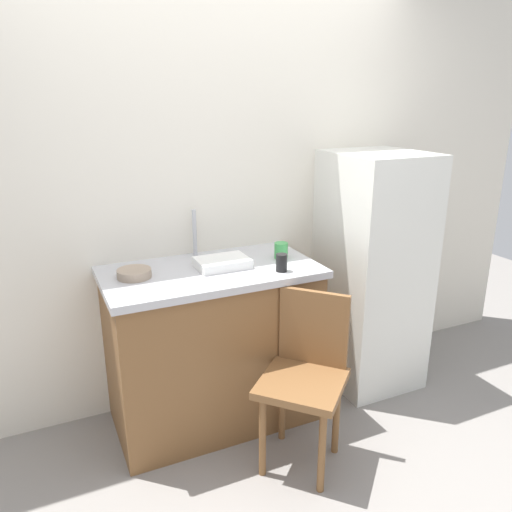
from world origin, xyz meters
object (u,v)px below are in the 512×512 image
(chair, at_px, (306,372))
(refrigerator, at_px, (372,271))
(terracotta_bowl, at_px, (134,273))
(cup_black, at_px, (282,263))
(dish_tray, at_px, (222,263))
(cup_green, at_px, (281,251))

(chair, bearing_deg, refrigerator, 80.22)
(terracotta_bowl, distance_m, cup_black, 0.77)
(dish_tray, xyz_separation_m, terracotta_bowl, (-0.47, 0.04, -0.00))
(terracotta_bowl, xyz_separation_m, cup_green, (0.83, -0.03, 0.02))
(dish_tray, distance_m, cup_green, 0.36)
(chair, bearing_deg, cup_green, 123.44)
(dish_tray, xyz_separation_m, cup_black, (0.26, -0.19, 0.02))
(cup_black, height_order, cup_green, cup_black)
(refrigerator, xyz_separation_m, cup_green, (-0.66, -0.01, 0.23))
(refrigerator, height_order, dish_tray, refrigerator)
(terracotta_bowl, bearing_deg, dish_tray, -4.62)
(cup_black, bearing_deg, terracotta_bowl, 162.48)
(chair, xyz_separation_m, cup_green, (0.12, 0.51, 0.48))
(chair, relative_size, cup_black, 9.45)
(dish_tray, distance_m, terracotta_bowl, 0.47)
(refrigerator, bearing_deg, chair, -146.34)
(terracotta_bowl, bearing_deg, chair, -37.60)
(dish_tray, bearing_deg, cup_green, 0.46)
(terracotta_bowl, distance_m, cup_green, 0.83)
(dish_tray, height_order, cup_black, cup_black)
(chair, distance_m, cup_black, 0.58)
(cup_black, xyz_separation_m, cup_green, (0.10, 0.20, -0.00))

